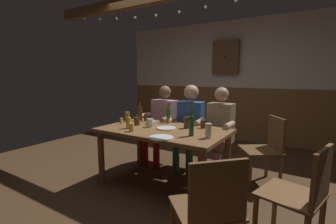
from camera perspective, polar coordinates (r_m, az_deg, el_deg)
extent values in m
plane|color=#4C331E|center=(3.26, -0.82, -16.73)|extent=(6.41, 6.41, 0.00)
cube|color=silver|center=(5.46, 15.36, 13.11)|extent=(5.27, 0.12, 1.41)
cube|color=brown|center=(5.50, 14.83, -0.26)|extent=(5.27, 0.12, 1.15)
cube|color=brown|center=(3.00, -1.16, -4.45)|extent=(1.57, 0.94, 0.04)
cylinder|color=brown|center=(3.26, -15.67, -10.43)|extent=(0.08, 0.08, 0.70)
cylinder|color=brown|center=(2.47, 7.98, -16.54)|extent=(0.08, 0.08, 0.70)
cylinder|color=brown|center=(3.80, -6.85, -7.42)|extent=(0.08, 0.08, 0.70)
cylinder|color=brown|center=(3.15, 13.96, -11.05)|extent=(0.08, 0.08, 0.70)
cube|color=#B78493|center=(3.88, -0.73, -1.17)|extent=(0.43, 0.24, 0.55)
sphere|color=brown|center=(3.83, -0.74, 4.80)|extent=(0.20, 0.20, 0.20)
cylinder|color=#AD1919|center=(3.75, -0.79, -5.53)|extent=(0.17, 0.42, 0.13)
cylinder|color=#AD1919|center=(3.89, -3.46, -5.03)|extent=(0.17, 0.42, 0.13)
cylinder|color=#AD1919|center=(3.67, -2.80, -10.24)|extent=(0.10, 0.10, 0.42)
cylinder|color=#AD1919|center=(3.81, -5.48, -9.53)|extent=(0.10, 0.10, 0.42)
cylinder|color=brown|center=(3.54, -0.11, -1.66)|extent=(0.10, 0.29, 0.08)
cylinder|color=#B78493|center=(3.85, -5.77, -0.89)|extent=(0.10, 0.29, 0.08)
cube|color=#2D4C84|center=(3.65, 5.51, -1.84)|extent=(0.39, 0.28, 0.55)
sphere|color=tan|center=(3.60, 5.60, 4.71)|extent=(0.22, 0.22, 0.22)
cylinder|color=#33724C|center=(3.54, 6.23, -6.42)|extent=(0.18, 0.42, 0.13)
cylinder|color=#33724C|center=(3.61, 3.18, -6.10)|extent=(0.18, 0.42, 0.13)
cylinder|color=#33724C|center=(3.44, 5.08, -11.56)|extent=(0.10, 0.10, 0.42)
cylinder|color=#33724C|center=(3.51, 1.92, -11.13)|extent=(0.10, 0.10, 0.42)
cylinder|color=tan|center=(3.34, 7.54, -2.37)|extent=(0.12, 0.29, 0.08)
cylinder|color=tan|center=(3.49, 0.82, -1.83)|extent=(0.12, 0.29, 0.08)
cube|color=#997F60|center=(3.47, 12.49, -2.52)|extent=(0.35, 0.22, 0.56)
sphere|color=tan|center=(3.41, 12.71, 4.17)|extent=(0.20, 0.20, 0.20)
cylinder|color=#B78493|center=(3.35, 12.96, -7.46)|extent=(0.13, 0.42, 0.13)
cylinder|color=#B78493|center=(3.42, 9.92, -7.05)|extent=(0.13, 0.42, 0.13)
cylinder|color=#B78493|center=(3.25, 11.51, -12.94)|extent=(0.10, 0.10, 0.42)
cylinder|color=#B78493|center=(3.32, 8.35, -12.40)|extent=(0.10, 0.10, 0.42)
cylinder|color=tan|center=(3.17, 14.41, -3.14)|extent=(0.08, 0.28, 0.08)
cylinder|color=#997F60|center=(3.31, 7.69, -2.43)|extent=(0.08, 0.28, 0.08)
cube|color=brown|center=(3.33, 21.12, -8.46)|extent=(0.61, 0.61, 0.02)
cube|color=brown|center=(3.36, 24.47, -4.64)|extent=(0.25, 0.34, 0.42)
cylinder|color=brown|center=(3.17, 19.03, -13.63)|extent=(0.04, 0.04, 0.44)
cylinder|color=brown|center=(3.50, 16.76, -11.36)|extent=(0.04, 0.04, 0.44)
cylinder|color=brown|center=(3.32, 25.31, -12.96)|extent=(0.04, 0.04, 0.44)
cylinder|color=brown|center=(3.64, 22.53, -10.89)|extent=(0.04, 0.04, 0.44)
cube|color=brown|center=(1.88, 8.88, -21.78)|extent=(0.62, 0.62, 0.02)
cube|color=brown|center=(1.61, 11.97, -18.36)|extent=(0.30, 0.31, 0.42)
cylinder|color=brown|center=(2.21, 11.61, -23.70)|extent=(0.04, 0.04, 0.44)
cube|color=brown|center=(2.26, 27.21, -17.15)|extent=(0.54, 0.54, 0.02)
cube|color=brown|center=(2.12, 32.82, -12.79)|extent=(0.13, 0.39, 0.42)
cylinder|color=brown|center=(2.27, 20.09, -23.11)|extent=(0.04, 0.04, 0.44)
cylinder|color=brown|center=(2.58, 24.17, -19.33)|extent=(0.04, 0.04, 0.44)
cylinder|color=brown|center=(2.48, 32.85, -21.14)|extent=(0.04, 0.04, 0.44)
cylinder|color=#F9E08C|center=(3.37, -11.04, -2.09)|extent=(0.04, 0.04, 0.08)
cube|color=#B2B7BC|center=(3.26, -3.90, -2.60)|extent=(0.14, 0.10, 0.05)
cylinder|color=white|center=(2.55, -1.66, -6.15)|extent=(0.26, 0.26, 0.01)
cylinder|color=white|center=(3.00, -0.48, -3.90)|extent=(0.24, 0.24, 0.01)
cylinder|color=#195923|center=(3.37, 0.08, -0.90)|extent=(0.05, 0.05, 0.20)
cylinder|color=#195923|center=(3.35, 0.08, 1.42)|extent=(0.02, 0.02, 0.07)
cylinder|color=#593314|center=(3.57, -6.72, -0.39)|extent=(0.07, 0.07, 0.20)
cylinder|color=#593314|center=(3.55, -6.76, 1.82)|extent=(0.02, 0.02, 0.07)
cylinder|color=#195923|center=(2.65, 5.63, -3.38)|extent=(0.06, 0.06, 0.22)
cylinder|color=#195923|center=(2.62, 5.67, -0.09)|extent=(0.02, 0.02, 0.09)
cylinder|color=gold|center=(3.06, -9.41, -2.57)|extent=(0.06, 0.06, 0.14)
cylinder|color=gold|center=(3.04, -9.46, -0.62)|extent=(0.03, 0.03, 0.07)
cylinder|color=white|center=(2.58, 9.63, -4.44)|extent=(0.07, 0.07, 0.16)
cylinder|color=white|center=(3.11, -4.35, -2.59)|extent=(0.08, 0.08, 0.11)
cylinder|color=#4C2D19|center=(3.06, 8.38, -2.89)|extent=(0.07, 0.07, 0.10)
cylinder|color=#4C2D19|center=(3.04, 4.54, -2.52)|extent=(0.08, 0.08, 0.14)
cylinder|color=gold|center=(3.50, -9.71, -1.14)|extent=(0.06, 0.06, 0.14)
cylinder|color=#4C2D19|center=(3.25, -7.48, -2.22)|extent=(0.08, 0.08, 0.10)
cylinder|color=#E5C64C|center=(2.89, -8.70, -3.63)|extent=(0.06, 0.06, 0.10)
cylinder|color=#4C2D19|center=(3.54, -5.21, -1.29)|extent=(0.07, 0.07, 0.10)
cube|color=brown|center=(5.37, 13.63, 12.65)|extent=(0.56, 0.12, 0.70)
sphere|color=black|center=(5.30, 13.37, 12.72)|extent=(0.03, 0.03, 0.03)
sphere|color=#F9EAB2|center=(4.56, -19.31, 20.32)|extent=(0.04, 0.04, 0.04)
sphere|color=#F9EAB2|center=(4.28, -15.98, 20.59)|extent=(0.04, 0.04, 0.04)
sphere|color=#F9EAB2|center=(4.01, -12.18, 20.98)|extent=(0.04, 0.04, 0.04)
sphere|color=#F9EAB2|center=(3.77, -7.85, 21.48)|extent=(0.04, 0.04, 0.04)
sphere|color=#F9EAB2|center=(3.55, -2.90, 22.08)|extent=(0.04, 0.04, 0.04)
sphere|color=#F9EAB2|center=(3.35, 2.70, 22.78)|extent=(0.04, 0.04, 0.04)
sphere|color=#F9EAB2|center=(3.19, 8.99, 23.51)|extent=(0.04, 0.04, 0.04)
sphere|color=#F9EAB2|center=(3.07, 15.93, 24.22)|extent=(0.04, 0.04, 0.04)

